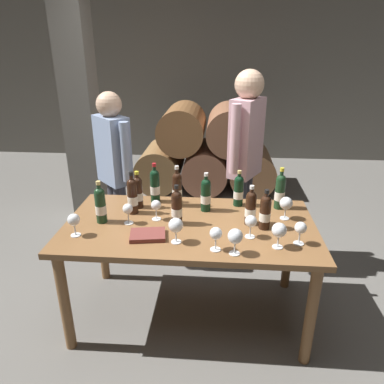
{
  "coord_description": "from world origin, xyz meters",
  "views": [
    {
      "loc": [
        0.19,
        -2.16,
        1.89
      ],
      "look_at": [
        0.0,
        0.2,
        0.91
      ],
      "focal_mm": 33.53,
      "sensor_mm": 36.0,
      "label": 1
    }
  ],
  "objects_px": {
    "wine_bottle_0": "(100,205)",
    "wine_glass_1": "(301,229)",
    "wine_bottle_3": "(265,212)",
    "wine_bottle_9": "(177,207)",
    "wine_glass_2": "(156,206)",
    "wine_glass_9": "(286,204)",
    "wine_glass_0": "(176,226)",
    "wine_bottle_5": "(206,194)",
    "wine_bottle_6": "(239,190)",
    "tasting_notebook": "(148,235)",
    "wine_glass_4": "(279,231)",
    "wine_glass_8": "(216,234)",
    "dining_table": "(190,235)",
    "wine_bottle_2": "(155,185)",
    "wine_bottle_1": "(138,192)",
    "wine_glass_3": "(235,237)",
    "sommelier_presenting": "(245,153)",
    "taster_seated_left": "(114,165)",
    "wine_bottle_10": "(280,191)",
    "wine_bottle_4": "(132,196)",
    "wine_bottle_8": "(251,207)",
    "wine_bottle_7": "(177,189)",
    "wine_glass_6": "(251,222)",
    "wine_glass_7": "(128,210)",
    "wine_glass_5": "(74,220)"
  },
  "relations": [
    {
      "from": "wine_bottle_9",
      "to": "wine_bottle_5",
      "type": "bearing_deg",
      "value": 51.07
    },
    {
      "from": "wine_bottle_10",
      "to": "sommelier_presenting",
      "type": "bearing_deg",
      "value": 117.68
    },
    {
      "from": "wine_bottle_7",
      "to": "wine_glass_5",
      "type": "distance_m",
      "value": 0.78
    },
    {
      "from": "wine_bottle_10",
      "to": "wine_bottle_9",
      "type": "bearing_deg",
      "value": -156.64
    },
    {
      "from": "dining_table",
      "to": "wine_bottle_10",
      "type": "relative_size",
      "value": 5.41
    },
    {
      "from": "wine_glass_1",
      "to": "wine_bottle_9",
      "type": "bearing_deg",
      "value": 165.28
    },
    {
      "from": "wine_bottle_2",
      "to": "wine_glass_9",
      "type": "xyz_separation_m",
      "value": [
        0.95,
        -0.22,
        -0.02
      ]
    },
    {
      "from": "wine_bottle_5",
      "to": "wine_bottle_8",
      "type": "height_order",
      "value": "wine_bottle_5"
    },
    {
      "from": "wine_bottle_1",
      "to": "wine_glass_3",
      "type": "bearing_deg",
      "value": -40.33
    },
    {
      "from": "wine_bottle_0",
      "to": "wine_glass_1",
      "type": "xyz_separation_m",
      "value": [
        1.29,
        -0.19,
        -0.02
      ]
    },
    {
      "from": "dining_table",
      "to": "wine_glass_8",
      "type": "relative_size",
      "value": 11.42
    },
    {
      "from": "wine_glass_4",
      "to": "wine_glass_7",
      "type": "height_order",
      "value": "wine_glass_4"
    },
    {
      "from": "wine_bottle_0",
      "to": "wine_glass_6",
      "type": "xyz_separation_m",
      "value": [
        1.0,
        -0.13,
        -0.02
      ]
    },
    {
      "from": "tasting_notebook",
      "to": "sommelier_presenting",
      "type": "xyz_separation_m",
      "value": [
        0.65,
        0.95,
        0.27
      ]
    },
    {
      "from": "wine_glass_4",
      "to": "wine_glass_8",
      "type": "distance_m",
      "value": 0.38
    },
    {
      "from": "wine_glass_7",
      "to": "wine_glass_0",
      "type": "bearing_deg",
      "value": -32.58
    },
    {
      "from": "wine_bottle_1",
      "to": "wine_glass_1",
      "type": "height_order",
      "value": "wine_bottle_1"
    },
    {
      "from": "wine_glass_8",
      "to": "sommelier_presenting",
      "type": "bearing_deg",
      "value": 78.23
    },
    {
      "from": "dining_table",
      "to": "wine_bottle_2",
      "type": "relative_size",
      "value": 5.48
    },
    {
      "from": "wine_bottle_8",
      "to": "wine_glass_3",
      "type": "height_order",
      "value": "wine_bottle_8"
    },
    {
      "from": "dining_table",
      "to": "wine_glass_7",
      "type": "relative_size",
      "value": 11.77
    },
    {
      "from": "wine_bottle_9",
      "to": "wine_glass_6",
      "type": "xyz_separation_m",
      "value": [
        0.48,
        -0.14,
        -0.02
      ]
    },
    {
      "from": "wine_bottle_1",
      "to": "taster_seated_left",
      "type": "xyz_separation_m",
      "value": [
        -0.31,
        0.49,
        0.04
      ]
    },
    {
      "from": "wine_bottle_9",
      "to": "tasting_notebook",
      "type": "distance_m",
      "value": 0.28
    },
    {
      "from": "wine_glass_7",
      "to": "wine_glass_9",
      "type": "distance_m",
      "value": 1.08
    },
    {
      "from": "wine_bottle_6",
      "to": "sommelier_presenting",
      "type": "height_order",
      "value": "sommelier_presenting"
    },
    {
      "from": "wine_bottle_3",
      "to": "wine_glass_5",
      "type": "relative_size",
      "value": 1.81
    },
    {
      "from": "wine_glass_2",
      "to": "wine_glass_9",
      "type": "xyz_separation_m",
      "value": [
        0.89,
        0.08,
        0.01
      ]
    },
    {
      "from": "wine_bottle_0",
      "to": "wine_bottle_1",
      "type": "xyz_separation_m",
      "value": [
        0.2,
        0.25,
        -0.01
      ]
    },
    {
      "from": "dining_table",
      "to": "wine_bottle_9",
      "type": "xyz_separation_m",
      "value": [
        -0.09,
        -0.01,
        0.21
      ]
    },
    {
      "from": "wine_glass_2",
      "to": "wine_glass_9",
      "type": "distance_m",
      "value": 0.89
    },
    {
      "from": "wine_glass_4",
      "to": "tasting_notebook",
      "type": "distance_m",
      "value": 0.81
    },
    {
      "from": "wine_bottle_1",
      "to": "wine_glass_3",
      "type": "xyz_separation_m",
      "value": [
        0.7,
        -0.59,
        -0.01
      ]
    },
    {
      "from": "wine_glass_0",
      "to": "wine_bottle_5",
      "type": "bearing_deg",
      "value": 71.19
    },
    {
      "from": "wine_glass_3",
      "to": "wine_glass_4",
      "type": "relative_size",
      "value": 1.0
    },
    {
      "from": "dining_table",
      "to": "wine_bottle_2",
      "type": "xyz_separation_m",
      "value": [
        -0.29,
        0.35,
        0.22
      ]
    },
    {
      "from": "wine_bottle_1",
      "to": "wine_glass_7",
      "type": "height_order",
      "value": "wine_bottle_1"
    },
    {
      "from": "wine_glass_5",
      "to": "sommelier_presenting",
      "type": "distance_m",
      "value": 1.49
    },
    {
      "from": "wine_glass_0",
      "to": "wine_glass_7",
      "type": "relative_size",
      "value": 1.13
    },
    {
      "from": "wine_bottle_3",
      "to": "wine_bottle_9",
      "type": "height_order",
      "value": "wine_bottle_9"
    },
    {
      "from": "wine_bottle_4",
      "to": "taster_seated_left",
      "type": "xyz_separation_m",
      "value": [
        -0.3,
        0.58,
        0.03
      ]
    },
    {
      "from": "wine_bottle_6",
      "to": "tasting_notebook",
      "type": "relative_size",
      "value": 1.26
    },
    {
      "from": "wine_bottle_9",
      "to": "wine_bottle_1",
      "type": "bearing_deg",
      "value": 142.69
    },
    {
      "from": "wine_bottle_9",
      "to": "wine_glass_7",
      "type": "height_order",
      "value": "wine_bottle_9"
    },
    {
      "from": "wine_bottle_6",
      "to": "wine_bottle_7",
      "type": "height_order",
      "value": "wine_bottle_7"
    },
    {
      "from": "wine_glass_0",
      "to": "wine_bottle_1",
      "type": "bearing_deg",
      "value": 125.03
    },
    {
      "from": "wine_bottle_5",
      "to": "wine_bottle_7",
      "type": "xyz_separation_m",
      "value": [
        -0.22,
        0.07,
        0.01
      ]
    },
    {
      "from": "wine_bottle_8",
      "to": "tasting_notebook",
      "type": "height_order",
      "value": "wine_bottle_8"
    },
    {
      "from": "wine_glass_5",
      "to": "wine_bottle_7",
      "type": "bearing_deg",
      "value": 40.6
    },
    {
      "from": "wine_glass_1",
      "to": "wine_glass_8",
      "type": "height_order",
      "value": "wine_glass_8"
    }
  ]
}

